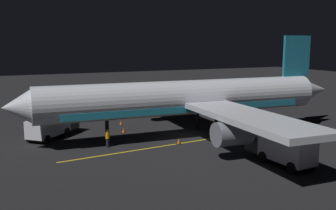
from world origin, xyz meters
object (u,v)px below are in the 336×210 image
ground_crew_worker (108,138)px  traffic_cone_near_left (123,131)px  traffic_cone_near_right (179,141)px  airliner (191,99)px  catering_truck (282,148)px  traffic_cone_under_wing (121,123)px  baggage_truck (52,127)px

ground_crew_worker → traffic_cone_near_left: bearing=-32.8°
ground_crew_worker → traffic_cone_near_right: (-1.78, -6.64, -0.64)m
ground_crew_worker → traffic_cone_near_left: size_ratio=3.16×
airliner → ground_crew_worker: size_ratio=21.18×
catering_truck → ground_crew_worker: size_ratio=3.71×
traffic_cone_near_left → traffic_cone_under_wing: bearing=-14.2°
catering_truck → ground_crew_worker: (10.94, 11.47, -0.46)m
airliner → ground_crew_worker: bearing=94.3°
baggage_truck → traffic_cone_near_left: bearing=-97.9°
catering_truck → traffic_cone_near_left: size_ratio=11.73×
airliner → baggage_truck: airliner is taller
airliner → traffic_cone_near_right: (-2.48, 2.62, -3.72)m
airliner → catering_truck: bearing=-169.3°
traffic_cone_near_left → traffic_cone_near_right: same height
catering_truck → airliner: bearing=10.7°
traffic_cone_near_right → airliner: bearing=-46.6°
traffic_cone_near_left → airliner: bearing=-125.3°
catering_truck → ground_crew_worker: bearing=46.3°
ground_crew_worker → traffic_cone_under_wing: (9.04, -4.24, -0.64)m
ground_crew_worker → baggage_truck: bearing=34.8°
traffic_cone_near_right → catering_truck: bearing=-152.2°
ground_crew_worker → traffic_cone_under_wing: ground_crew_worker is taller
ground_crew_worker → traffic_cone_near_left: ground_crew_worker is taller
airliner → ground_crew_worker: airliner is taller
traffic_cone_under_wing → catering_truck: bearing=-160.1°
traffic_cone_near_left → baggage_truck: bearing=82.1°
airliner → baggage_truck: 14.72m
traffic_cone_near_right → traffic_cone_under_wing: 11.09m
traffic_cone_near_right → traffic_cone_near_left: bearing=26.9°
baggage_truck → traffic_cone_near_left: 7.52m
ground_crew_worker → traffic_cone_near_right: ground_crew_worker is taller
airliner → traffic_cone_near_right: 5.18m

